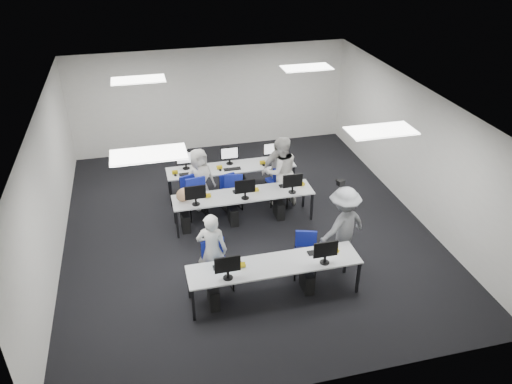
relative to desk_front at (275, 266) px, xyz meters
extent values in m
plane|color=black|center=(0.00, 2.40, -0.68)|extent=(9.00, 9.00, 0.00)
plane|color=white|center=(0.00, 2.40, 2.32)|extent=(9.00, 9.00, 0.00)
cube|color=silver|center=(0.00, 6.90, 0.82)|extent=(8.00, 0.02, 3.00)
cube|color=silver|center=(0.00, -2.10, 0.82)|extent=(8.00, 0.02, 3.00)
cube|color=silver|center=(-4.00, 2.40, 0.82)|extent=(0.02, 9.00, 3.00)
cube|color=silver|center=(4.00, 2.40, 0.82)|extent=(0.02, 9.00, 3.00)
cube|color=white|center=(-2.00, 0.40, 2.30)|extent=(1.20, 0.60, 0.02)
cube|color=white|center=(2.00, 0.40, 2.30)|extent=(1.20, 0.60, 0.02)
cube|color=white|center=(-2.00, 4.40, 2.30)|extent=(1.20, 0.60, 0.02)
cube|color=white|center=(2.00, 4.40, 2.30)|extent=(1.20, 0.60, 0.02)
cube|color=silver|center=(0.00, 0.00, 0.03)|extent=(3.20, 0.70, 0.03)
cube|color=black|center=(-1.55, -0.30, -0.33)|extent=(0.05, 0.05, 0.70)
cube|color=black|center=(-1.55, 0.30, -0.33)|extent=(0.05, 0.05, 0.70)
cube|color=black|center=(1.55, -0.30, -0.33)|extent=(0.05, 0.05, 0.70)
cube|color=black|center=(1.55, 0.30, -0.33)|extent=(0.05, 0.05, 0.70)
cube|color=silver|center=(0.00, 2.60, 0.03)|extent=(3.20, 0.70, 0.03)
cube|color=black|center=(-1.55, 2.30, -0.33)|extent=(0.05, 0.05, 0.70)
cube|color=black|center=(-1.55, 2.90, -0.33)|extent=(0.05, 0.05, 0.70)
cube|color=black|center=(1.55, 2.30, -0.33)|extent=(0.05, 0.05, 0.70)
cube|color=black|center=(1.55, 2.90, -0.33)|extent=(0.05, 0.05, 0.70)
cube|color=silver|center=(0.00, 4.00, 0.03)|extent=(3.20, 0.70, 0.03)
cube|color=black|center=(-1.55, 3.70, -0.33)|extent=(0.05, 0.05, 0.70)
cube|color=black|center=(-1.55, 4.30, -0.33)|extent=(0.05, 0.05, 0.70)
cube|color=black|center=(1.55, 3.70, -0.33)|extent=(0.05, 0.05, 0.70)
cube|color=black|center=(1.55, 4.30, -0.33)|extent=(0.05, 0.05, 0.70)
cube|color=#0C5A9E|center=(-0.90, -0.18, 0.35)|extent=(0.46, 0.04, 0.32)
cube|color=black|center=(-0.90, 0.14, 0.06)|extent=(0.42, 0.14, 0.02)
ellipsoid|color=black|center=(-0.60, 0.14, 0.07)|extent=(0.07, 0.10, 0.04)
cube|color=black|center=(-1.15, 0.00, -0.47)|extent=(0.18, 0.40, 0.42)
cube|color=white|center=(0.90, -0.18, 0.35)|extent=(0.46, 0.04, 0.32)
cube|color=black|center=(0.90, 0.14, 0.06)|extent=(0.42, 0.14, 0.02)
ellipsoid|color=black|center=(1.20, 0.14, 0.07)|extent=(0.07, 0.10, 0.04)
cube|color=black|center=(0.65, 0.00, -0.47)|extent=(0.18, 0.40, 0.42)
cube|color=white|center=(-1.10, 2.42, 0.35)|extent=(0.46, 0.04, 0.32)
cube|color=black|center=(-1.10, 2.74, 0.06)|extent=(0.42, 0.14, 0.02)
ellipsoid|color=black|center=(-0.80, 2.74, 0.07)|extent=(0.07, 0.10, 0.04)
cube|color=black|center=(-1.35, 2.60, -0.47)|extent=(0.18, 0.40, 0.42)
cube|color=white|center=(0.00, 2.42, 0.35)|extent=(0.46, 0.04, 0.32)
cube|color=black|center=(0.00, 2.74, 0.06)|extent=(0.42, 0.14, 0.02)
ellipsoid|color=black|center=(0.30, 2.74, 0.07)|extent=(0.07, 0.10, 0.04)
cube|color=black|center=(-0.25, 2.60, -0.47)|extent=(0.18, 0.40, 0.42)
cube|color=white|center=(1.10, 2.42, 0.35)|extent=(0.46, 0.04, 0.32)
cube|color=black|center=(1.10, 2.74, 0.06)|extent=(0.42, 0.14, 0.02)
ellipsoid|color=black|center=(1.40, 2.74, 0.07)|extent=(0.07, 0.10, 0.04)
cube|color=black|center=(0.85, 2.60, -0.47)|extent=(0.18, 0.40, 0.42)
cube|color=white|center=(-1.10, 4.18, 0.35)|extent=(0.46, 0.04, 0.32)
cube|color=black|center=(-1.10, 3.86, 0.06)|extent=(0.42, 0.14, 0.02)
ellipsoid|color=black|center=(-1.40, 3.86, 0.07)|extent=(0.07, 0.10, 0.04)
cube|color=black|center=(-0.85, 4.00, -0.47)|extent=(0.18, 0.40, 0.42)
cube|color=white|center=(0.00, 4.18, 0.35)|extent=(0.46, 0.04, 0.32)
cube|color=black|center=(0.00, 3.86, 0.06)|extent=(0.42, 0.14, 0.02)
ellipsoid|color=black|center=(-0.30, 3.86, 0.07)|extent=(0.07, 0.10, 0.04)
cube|color=black|center=(0.25, 4.00, -0.47)|extent=(0.18, 0.40, 0.42)
cube|color=white|center=(1.10, 4.18, 0.35)|extent=(0.46, 0.04, 0.32)
cube|color=black|center=(1.10, 3.86, 0.06)|extent=(0.42, 0.14, 0.02)
ellipsoid|color=black|center=(0.80, 3.86, 0.07)|extent=(0.07, 0.10, 0.04)
cube|color=black|center=(1.35, 4.00, -0.47)|extent=(0.18, 0.40, 0.42)
cube|color=navy|center=(-0.98, 0.47, -0.18)|extent=(0.56, 0.55, 0.07)
cube|color=navy|center=(-1.03, 0.68, 0.10)|extent=(0.46, 0.15, 0.39)
cube|color=navy|center=(0.76, 0.44, -0.22)|extent=(0.55, 0.53, 0.06)
cube|color=navy|center=(0.82, 0.63, 0.04)|extent=(0.41, 0.18, 0.36)
cube|color=navy|center=(-1.06, 3.13, -0.18)|extent=(0.60, 0.59, 0.07)
cube|color=navy|center=(-1.14, 3.34, 0.11)|extent=(0.45, 0.20, 0.39)
cube|color=navy|center=(-0.17, 3.24, -0.25)|extent=(0.51, 0.50, 0.06)
cube|color=navy|center=(-0.22, 3.42, 0.00)|extent=(0.39, 0.16, 0.34)
cube|color=navy|center=(1.03, 3.15, -0.24)|extent=(0.54, 0.53, 0.06)
cube|color=navy|center=(1.11, 3.33, 0.01)|extent=(0.39, 0.19, 0.35)
cube|color=navy|center=(-1.03, 3.37, -0.18)|extent=(0.54, 0.52, 0.07)
cube|color=navy|center=(-1.01, 3.16, 0.11)|extent=(0.46, 0.11, 0.40)
cube|color=navy|center=(-0.06, 3.40, -0.20)|extent=(0.54, 0.53, 0.06)
cube|color=navy|center=(-0.10, 3.20, 0.07)|extent=(0.44, 0.15, 0.37)
cube|color=navy|center=(1.05, 3.41, -0.18)|extent=(0.57, 0.56, 0.07)
cube|color=navy|center=(1.10, 3.20, 0.10)|extent=(0.46, 0.16, 0.39)
ellipsoid|color=#A67C55|center=(-1.32, 2.64, 0.21)|extent=(0.45, 0.38, 0.31)
imported|color=beige|center=(-1.05, 0.60, 0.11)|extent=(0.66, 0.53, 1.58)
imported|color=beige|center=(1.05, 3.19, 0.20)|extent=(0.90, 0.72, 1.76)
imported|color=beige|center=(-0.86, 3.51, 0.08)|extent=(0.86, 0.71, 1.52)
imported|color=beige|center=(1.07, 3.51, 0.10)|extent=(0.99, 0.67, 1.57)
imported|color=slate|center=(1.62, 0.70, 0.17)|extent=(1.24, 0.96, 1.70)
cube|color=black|center=(1.56, 0.87, 1.07)|extent=(0.19, 0.22, 0.10)
camera|label=1|loc=(-2.06, -6.91, 5.73)|focal=35.00mm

